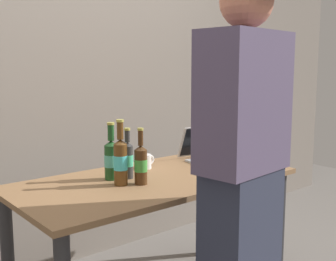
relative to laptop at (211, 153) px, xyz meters
The scene contains 9 objects.
desk 0.58m from the laptop, 168.96° to the right, with size 1.54×0.76×0.77m.
laptop is the anchor object (origin of this frame).
beer_bottle_amber 0.75m from the laptop, behind, with size 0.08×0.08×0.31m.
beer_bottle_brown 0.71m from the laptop, 165.92° to the right, with size 0.07×0.07×0.29m.
beer_bottle_dark 0.79m from the laptop, behind, with size 0.07×0.07×0.34m.
beer_bottle_green 0.67m from the laptop, behind, with size 0.06×0.06×0.28m.
person_figure 0.96m from the laptop, 127.72° to the right, with size 0.43×0.32×1.76m.
coffee_mug 0.47m from the laptop, 168.58° to the left, with size 0.12×0.08×0.08m.
back_wall 1.07m from the laptop, 124.69° to the left, with size 6.00×0.10×2.60m, color gray.
Camera 1 is at (-1.39, -1.78, 1.36)m, focal length 45.09 mm.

